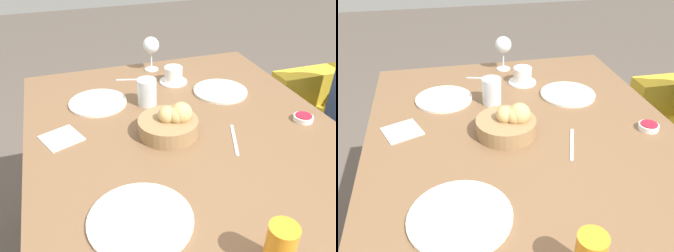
# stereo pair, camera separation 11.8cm
# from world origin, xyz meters

# --- Properties ---
(dining_table) EXTENTS (1.32, 1.06, 0.77)m
(dining_table) POSITION_xyz_m (0.00, 0.00, 0.67)
(dining_table) COLOR brown
(dining_table) RESTS_ON ground_plane
(bread_basket) EXTENTS (0.20, 0.20, 0.11)m
(bread_basket) POSITION_xyz_m (-0.03, -0.06, 0.81)
(bread_basket) COLOR #99754C
(bread_basket) RESTS_ON dining_table
(plate_near_left) EXTENTS (0.22, 0.22, 0.01)m
(plate_near_left) POSITION_xyz_m (-0.32, -0.25, 0.77)
(plate_near_left) COLOR silver
(plate_near_left) RESTS_ON dining_table
(plate_near_right) EXTENTS (0.26, 0.26, 0.01)m
(plate_near_right) POSITION_xyz_m (0.32, -0.25, 0.77)
(plate_near_right) COLOR silver
(plate_near_right) RESTS_ON dining_table
(plate_far_center) EXTENTS (0.22, 0.22, 0.01)m
(plate_far_center) POSITION_xyz_m (-0.26, 0.24, 0.77)
(plate_far_center) COLOR silver
(plate_far_center) RESTS_ON dining_table
(water_tumbler) EXTENTS (0.07, 0.07, 0.10)m
(water_tumbler) POSITION_xyz_m (-0.25, -0.07, 0.82)
(water_tumbler) COLOR silver
(water_tumbler) RESTS_ON dining_table
(wine_glass) EXTENTS (0.08, 0.08, 0.16)m
(wine_glass) POSITION_xyz_m (-0.57, 0.04, 0.88)
(wine_glass) COLOR silver
(wine_glass) RESTS_ON dining_table
(coffee_cup) EXTENTS (0.12, 0.12, 0.07)m
(coffee_cup) POSITION_xyz_m (-0.41, 0.09, 0.80)
(coffee_cup) COLOR white
(coffee_cup) RESTS_ON dining_table
(jam_bowl_berry) EXTENTS (0.07, 0.07, 0.02)m
(jam_bowl_berry) POSITION_xyz_m (0.04, 0.42, 0.78)
(jam_bowl_berry) COLOR white
(jam_bowl_berry) RESTS_ON dining_table
(knife_silver) EXTENTS (0.17, 0.07, 0.00)m
(knife_silver) POSITION_xyz_m (0.08, 0.13, 0.77)
(knife_silver) COLOR #B7B7BC
(knife_silver) RESTS_ON dining_table
(spoon_coffee) EXTENTS (0.05, 0.13, 0.00)m
(spoon_coffee) POSITION_xyz_m (-0.49, -0.08, 0.77)
(spoon_coffee) COLOR #B7B7BC
(spoon_coffee) RESTS_ON dining_table
(napkin) EXTENTS (0.15, 0.15, 0.00)m
(napkin) POSITION_xyz_m (-0.11, -0.41, 0.77)
(napkin) COLOR white
(napkin) RESTS_ON dining_table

